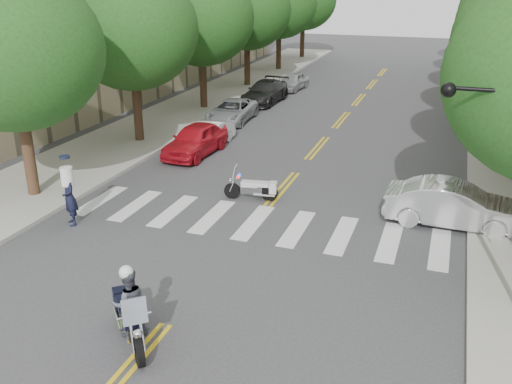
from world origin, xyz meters
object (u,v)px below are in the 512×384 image
at_px(motorcycle_police, 129,308).
at_px(officer_standing, 70,197).
at_px(convertible, 454,205).
at_px(motorcycle_parked, 256,188).

distance_m(motorcycle_police, officer_standing, 7.45).
distance_m(officer_standing, convertible, 13.04).
relative_size(officer_standing, convertible, 0.43).
height_order(motorcycle_police, officer_standing, motorcycle_police).
bearing_deg(motorcycle_parked, motorcycle_police, 171.85).
height_order(motorcycle_police, convertible, motorcycle_police).
distance_m(motorcycle_police, motorcycle_parked, 9.36).
bearing_deg(officer_standing, motorcycle_police, -2.07).
bearing_deg(officer_standing, motorcycle_parked, 80.49).
bearing_deg(motorcycle_police, officer_standing, -84.69).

